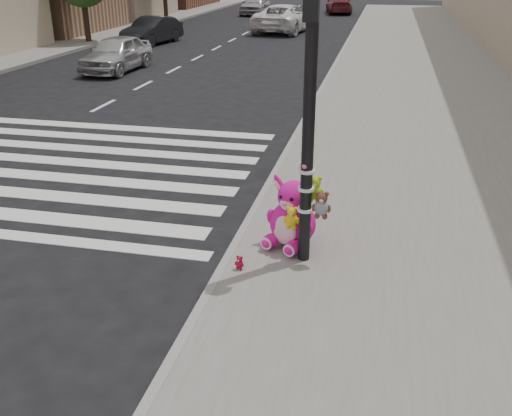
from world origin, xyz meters
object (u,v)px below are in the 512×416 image
(red_teddy, at_px, (240,262))
(car_dark_far, at_px, (152,31))
(pink_bunny, at_px, (292,218))
(car_white_near, at_px, (285,18))
(signal_pole, at_px, (309,142))
(car_silver_far, at_px, (116,54))

(red_teddy, xyz_separation_m, car_dark_far, (-9.83, 21.37, 0.42))
(pink_bunny, bearing_deg, car_white_near, 121.74)
(signal_pole, height_order, pink_bunny, signal_pole)
(car_silver_far, bearing_deg, pink_bunny, -54.36)
(red_teddy, bearing_deg, car_silver_far, 133.11)
(pink_bunny, height_order, car_silver_far, car_silver_far)
(car_silver_far, xyz_separation_m, car_dark_far, (-1.53, 7.39, -0.00))
(red_teddy, distance_m, car_silver_far, 16.26)
(pink_bunny, xyz_separation_m, car_dark_far, (-10.39, 20.52, 0.09))
(signal_pole, height_order, car_white_near, signal_pole)
(car_silver_far, bearing_deg, red_teddy, -57.70)
(car_dark_far, distance_m, car_white_near, 8.57)
(car_white_near, bearing_deg, red_teddy, 106.18)
(car_white_near, bearing_deg, pink_bunny, 107.61)
(pink_bunny, relative_size, car_silver_far, 0.27)
(pink_bunny, xyz_separation_m, red_teddy, (-0.57, -0.85, -0.33))
(red_teddy, relative_size, car_white_near, 0.04)
(signal_pole, bearing_deg, car_dark_far, 117.02)
(car_dark_far, bearing_deg, car_white_near, 58.31)
(car_dark_far, bearing_deg, car_silver_far, -68.93)
(signal_pole, bearing_deg, car_silver_far, 124.07)
(pink_bunny, relative_size, car_dark_far, 0.26)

